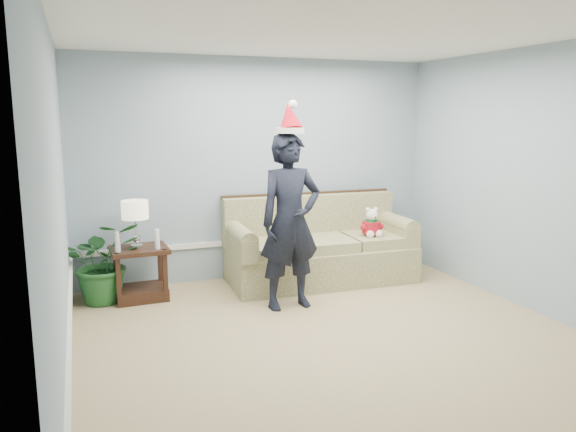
{
  "coord_description": "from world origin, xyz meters",
  "views": [
    {
      "loc": [
        -2.1,
        -4.11,
        2.01
      ],
      "look_at": [
        0.02,
        1.55,
        0.92
      ],
      "focal_mm": 35.0,
      "sensor_mm": 36.0,
      "label": 1
    }
  ],
  "objects_px": {
    "sofa": "(319,250)",
    "man": "(290,222)",
    "side_table": "(141,279)",
    "table_lamp": "(135,212)",
    "houseplant": "(104,262)",
    "teddy_bear": "(372,226)"
  },
  "relations": [
    {
      "from": "side_table",
      "to": "man",
      "type": "relative_size",
      "value": 0.34
    },
    {
      "from": "houseplant",
      "to": "side_table",
      "type": "bearing_deg",
      "value": -8.16
    },
    {
      "from": "table_lamp",
      "to": "houseplant",
      "type": "xyz_separation_m",
      "value": [
        -0.35,
        0.03,
        -0.53
      ]
    },
    {
      "from": "side_table",
      "to": "houseplant",
      "type": "bearing_deg",
      "value": 171.84
    },
    {
      "from": "sofa",
      "to": "man",
      "type": "distance_m",
      "value": 1.19
    },
    {
      "from": "houseplant",
      "to": "man",
      "type": "xyz_separation_m",
      "value": [
        1.83,
        -0.86,
        0.47
      ]
    },
    {
      "from": "sofa",
      "to": "table_lamp",
      "type": "xyz_separation_m",
      "value": [
        -2.16,
        0.03,
        0.61
      ]
    },
    {
      "from": "side_table",
      "to": "houseplant",
      "type": "xyz_separation_m",
      "value": [
        -0.37,
        0.05,
        0.22
      ]
    },
    {
      "from": "side_table",
      "to": "table_lamp",
      "type": "xyz_separation_m",
      "value": [
        -0.02,
        0.03,
        0.75
      ]
    },
    {
      "from": "side_table",
      "to": "teddy_bear",
      "type": "height_order",
      "value": "teddy_bear"
    },
    {
      "from": "sofa",
      "to": "man",
      "type": "relative_size",
      "value": 1.23
    },
    {
      "from": "man",
      "to": "teddy_bear",
      "type": "relative_size",
      "value": 5.09
    },
    {
      "from": "table_lamp",
      "to": "teddy_bear",
      "type": "height_order",
      "value": "table_lamp"
    },
    {
      "from": "side_table",
      "to": "houseplant",
      "type": "relative_size",
      "value": 0.7
    },
    {
      "from": "man",
      "to": "houseplant",
      "type": "bearing_deg",
      "value": 150.62
    },
    {
      "from": "table_lamp",
      "to": "man",
      "type": "bearing_deg",
      "value": -29.49
    },
    {
      "from": "side_table",
      "to": "sofa",
      "type": "bearing_deg",
      "value": -0.12
    },
    {
      "from": "sofa",
      "to": "table_lamp",
      "type": "height_order",
      "value": "table_lamp"
    },
    {
      "from": "sofa",
      "to": "side_table",
      "type": "height_order",
      "value": "sofa"
    },
    {
      "from": "side_table",
      "to": "table_lamp",
      "type": "relative_size",
      "value": 1.21
    },
    {
      "from": "sofa",
      "to": "side_table",
      "type": "xyz_separation_m",
      "value": [
        -2.14,
        0.0,
        -0.14
      ]
    },
    {
      "from": "table_lamp",
      "to": "teddy_bear",
      "type": "xyz_separation_m",
      "value": [
        2.77,
        -0.25,
        -0.3
      ]
    }
  ]
}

